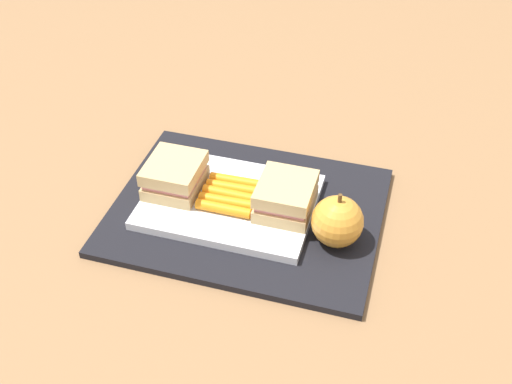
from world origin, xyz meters
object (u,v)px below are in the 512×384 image
at_px(sandwich_half_left, 175,176).
at_px(sandwich_half_right, 286,196).
at_px(carrot_sticks_bundle, 230,194).
at_px(food_tray, 230,202).
at_px(apple, 337,221).

bearing_deg(sandwich_half_left, sandwich_half_right, 0.00).
height_order(sandwich_half_left, carrot_sticks_bundle, sandwich_half_left).
xyz_separation_m(sandwich_half_left, carrot_sticks_bundle, (0.08, -0.00, -0.02)).
distance_m(food_tray, sandwich_half_right, 0.08).
xyz_separation_m(food_tray, sandwich_half_right, (0.08, 0.00, 0.03)).
height_order(food_tray, apple, apple).
height_order(sandwich_half_right, carrot_sticks_bundle, sandwich_half_right).
height_order(food_tray, sandwich_half_right, sandwich_half_right).
relative_size(food_tray, sandwich_half_left, 2.88).
bearing_deg(sandwich_half_left, food_tray, 0.00).
relative_size(carrot_sticks_bundle, apple, 0.98).
xyz_separation_m(food_tray, sandwich_half_left, (-0.08, 0.00, 0.03)).
height_order(sandwich_half_left, apple, apple).
bearing_deg(sandwich_half_right, sandwich_half_left, 180.00).
bearing_deg(carrot_sticks_bundle, sandwich_half_left, 179.88).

